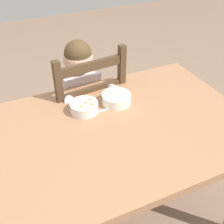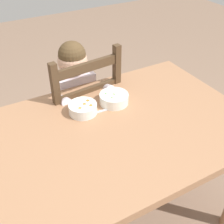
% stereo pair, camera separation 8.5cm
% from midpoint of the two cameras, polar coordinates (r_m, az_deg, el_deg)
% --- Properties ---
extents(ground_plane, '(8.00, 8.00, 0.00)m').
position_cam_midpoint_polar(ground_plane, '(1.89, -0.33, -20.35)').
color(ground_plane, '#866A56').
extents(dining_table, '(1.27, 0.86, 0.73)m').
position_cam_midpoint_polar(dining_table, '(1.41, -0.42, -6.25)').
color(dining_table, '#A3724F').
rests_on(dining_table, ground).
extents(dining_chair, '(0.46, 0.46, 0.96)m').
position_cam_midpoint_polar(dining_chair, '(1.85, -7.81, -1.17)').
color(dining_chair, '#493421').
rests_on(dining_chair, ground).
extents(child_figure, '(0.32, 0.31, 0.97)m').
position_cam_midpoint_polar(child_figure, '(1.74, -8.35, 3.30)').
color(child_figure, silver).
rests_on(child_figure, ground).
extents(bowl_of_peas, '(0.15, 0.15, 0.05)m').
position_cam_midpoint_polar(bowl_of_peas, '(1.48, -1.26, 2.71)').
color(bowl_of_peas, white).
rests_on(bowl_of_peas, dining_table).
extents(bowl_of_carrots, '(0.14, 0.14, 0.05)m').
position_cam_midpoint_polar(bowl_of_carrots, '(1.42, -7.55, 0.72)').
color(bowl_of_carrots, white).
rests_on(bowl_of_carrots, dining_table).
extents(spoon, '(0.14, 0.03, 0.01)m').
position_cam_midpoint_polar(spoon, '(1.42, -5.39, -0.25)').
color(spoon, silver).
rests_on(spoon, dining_table).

